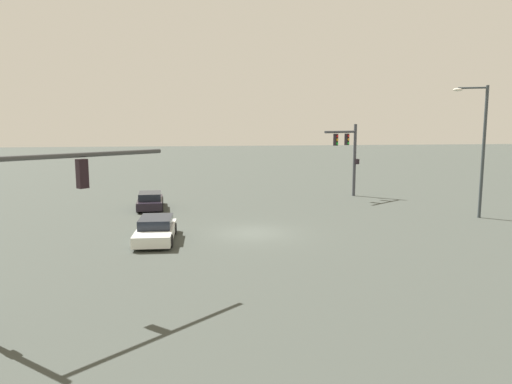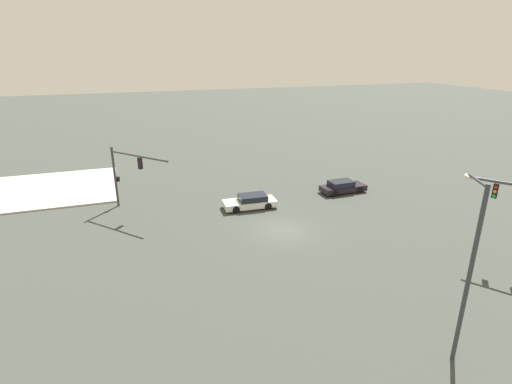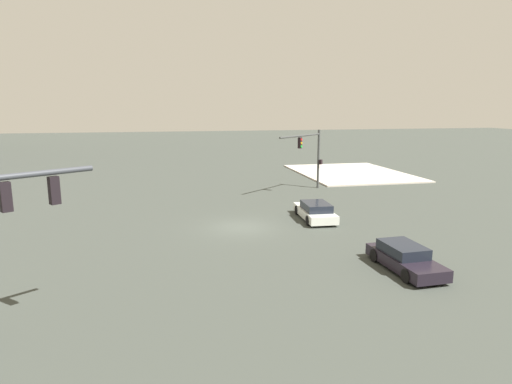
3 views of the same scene
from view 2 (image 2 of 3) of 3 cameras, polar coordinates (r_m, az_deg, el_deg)
The scene contains 6 objects.
ground_plane at distance 31.86m, azimuth 3.79°, elevation -5.43°, with size 222.97×222.97×0.00m, color #3A3F39.
sidewalk_corner at distance 45.87m, azimuth -28.79°, elevation 0.19°, with size 15.34×11.63×0.15m, color beige.
traffic_signal_opposite_side at distance 36.32m, azimuth -17.96°, elevation 3.15°, with size 4.34×5.33×5.50m.
streetlamp_curved_arm at distance 19.68m, azimuth 28.04°, elevation -8.91°, with size 1.05×2.05×8.54m.
sedan_car_approaching at distance 35.92m, azimuth -0.79°, elevation -1.38°, with size 4.79×2.15×1.21m.
sedan_car_waiting_far at distance 40.66m, azimuth 12.19°, elevation 0.73°, with size 4.57×1.97×1.21m.
Camera 2 is at (11.29, 26.52, 13.58)m, focal length 28.17 mm.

